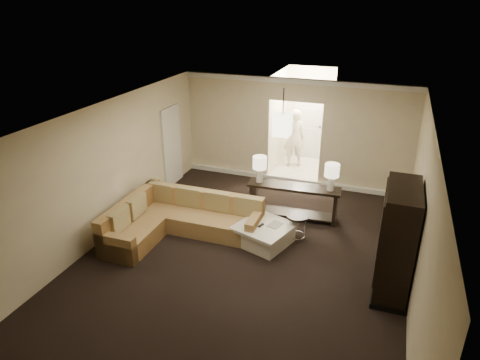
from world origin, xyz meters
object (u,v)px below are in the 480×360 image
at_px(console_table, 293,199).
at_px(sectional_sofa, 178,220).
at_px(armoire, 396,243).
at_px(drink_table, 297,222).
at_px(coffee_table, 264,234).
at_px(person, 294,135).

bearing_deg(console_table, sectional_sofa, -147.82).
height_order(sectional_sofa, armoire, armoire).
relative_size(sectional_sofa, armoire, 1.44).
height_order(sectional_sofa, console_table, sectional_sofa).
bearing_deg(drink_table, sectional_sofa, -165.37).
bearing_deg(coffee_table, console_table, 77.32).
distance_m(sectional_sofa, drink_table, 2.51).
xyz_separation_m(sectional_sofa, drink_table, (2.43, 0.63, 0.07)).
height_order(sectional_sofa, drink_table, sectional_sofa).
bearing_deg(console_table, coffee_table, -106.41).
xyz_separation_m(coffee_table, drink_table, (0.59, 0.37, 0.19)).
xyz_separation_m(sectional_sofa, coffee_table, (1.84, 0.27, -0.12)).
relative_size(console_table, person, 1.10).
bearing_deg(person, drink_table, 83.79).
height_order(drink_table, person, person).
xyz_separation_m(console_table, drink_table, (0.30, -0.91, -0.07)).
distance_m(coffee_table, person, 4.53).
bearing_deg(coffee_table, drink_table, 31.99).
relative_size(sectional_sofa, drink_table, 4.92).
bearing_deg(armoire, coffee_table, 165.23).
relative_size(sectional_sofa, coffee_table, 2.14).
height_order(coffee_table, armoire, armoire).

